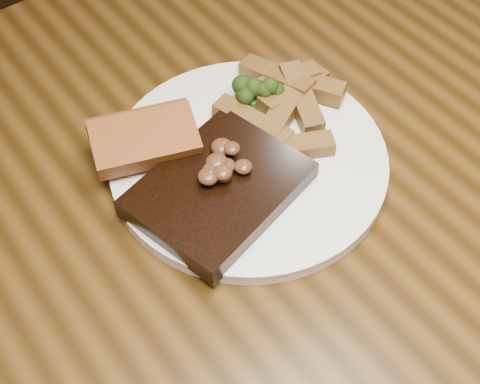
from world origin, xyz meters
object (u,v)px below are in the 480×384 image
Objects in this scene: steak at (219,190)px; potato_wedges at (299,110)px; garlic_bread at (147,152)px; dining_table at (223,251)px; plate at (249,161)px; chair_far at (118,7)px.

potato_wedges is at bearing 1.52° from steak.
garlic_bread is 0.90× the size of potato_wedges.
plate is at bearing 25.78° from dining_table.
plate is 2.75× the size of garlic_bread.
potato_wedges is (0.14, 0.04, -0.00)m from steak.
steak is at bearing -156.82° from plate.
chair_far is 8.20× the size of garlic_bread.
plate is (0.06, 0.03, 0.10)m from dining_table.
dining_table is 9.30× the size of steak.
steak is at bearing 95.97° from chair_far.
chair_far is 0.75m from steak.
potato_wedges is at bearing 107.26° from chair_far.
plate is 1.79× the size of steak.
chair_far is at bearing 85.89° from garlic_bread.
steak is 0.09m from garlic_bread.
chair_far is (0.22, 0.66, -0.15)m from dining_table.
garlic_bread is at bearing 110.21° from dining_table.
plate is (-0.16, -0.64, 0.25)m from chair_far.
dining_table is 12.90× the size of potato_wedges.
plate reaches higher than dining_table.
steak is 1.39× the size of potato_wedges.
plate is at bearing -169.67° from potato_wedges.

